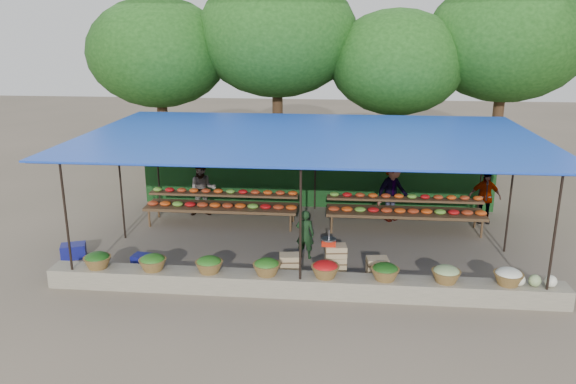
# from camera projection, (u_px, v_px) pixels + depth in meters

# --- Properties ---
(ground) EXTENTS (60.00, 60.00, 0.00)m
(ground) POSITION_uv_depth(u_px,v_px,m) (309.00, 244.00, 14.20)
(ground) COLOR #645A49
(ground) RESTS_ON ground
(stone_curb) EXTENTS (10.60, 0.55, 0.40)m
(stone_curb) POSITION_uv_depth(u_px,v_px,m) (301.00, 285.00, 11.51)
(stone_curb) COLOR #6F6A59
(stone_curb) RESTS_ON ground
(stall_canopy) EXTENTS (10.80, 6.60, 2.82)m
(stall_canopy) POSITION_uv_depth(u_px,v_px,m) (310.00, 140.00, 13.50)
(stall_canopy) COLOR black
(stall_canopy) RESTS_ON ground
(produce_baskets) EXTENTS (8.98, 0.58, 0.34)m
(produce_baskets) POSITION_uv_depth(u_px,v_px,m) (296.00, 268.00, 11.42)
(produce_baskets) COLOR brown
(produce_baskets) RESTS_ON stone_curb
(netting_backdrop) EXTENTS (10.60, 0.06, 2.50)m
(netting_backdrop) POSITION_uv_depth(u_px,v_px,m) (316.00, 167.00, 16.85)
(netting_backdrop) COLOR #19461C
(netting_backdrop) RESTS_ON ground
(tree_row) EXTENTS (16.51, 5.50, 7.12)m
(tree_row) POSITION_uv_depth(u_px,v_px,m) (337.00, 45.00, 18.64)
(tree_row) COLOR #382514
(tree_row) RESTS_ON ground
(fruit_table_left) EXTENTS (4.21, 0.95, 0.93)m
(fruit_table_left) POSITION_uv_depth(u_px,v_px,m) (222.00, 203.00, 15.55)
(fruit_table_left) COLOR #46321C
(fruit_table_left) RESTS_ON ground
(fruit_table_right) EXTENTS (4.21, 0.95, 0.93)m
(fruit_table_right) POSITION_uv_depth(u_px,v_px,m) (405.00, 208.00, 15.08)
(fruit_table_right) COLOR #46321C
(fruit_table_right) RESTS_ON ground
(crate_counter) EXTENTS (2.39, 0.39, 0.77)m
(crate_counter) POSITION_uv_depth(u_px,v_px,m) (334.00, 265.00, 12.21)
(crate_counter) COLOR tan
(crate_counter) RESTS_ON ground
(weighing_scale) EXTENTS (0.32, 0.32, 0.34)m
(weighing_scale) POSITION_uv_depth(u_px,v_px,m) (329.00, 241.00, 12.06)
(weighing_scale) COLOR red
(weighing_scale) RESTS_ON crate_counter
(vendor_seated) EXTENTS (0.48, 0.36, 1.19)m
(vendor_seated) POSITION_uv_depth(u_px,v_px,m) (305.00, 234.00, 13.21)
(vendor_seated) COLOR black
(vendor_seated) RESTS_ON ground
(customer_left) EXTENTS (0.87, 0.74, 1.57)m
(customer_left) POSITION_uv_depth(u_px,v_px,m) (203.00, 190.00, 16.16)
(customer_left) COLOR slate
(customer_left) RESTS_ON ground
(customer_mid) EXTENTS (1.30, 1.22, 1.76)m
(customer_mid) POSITION_uv_depth(u_px,v_px,m) (393.00, 191.00, 15.71)
(customer_mid) COLOR slate
(customer_mid) RESTS_ON ground
(customer_right) EXTENTS (0.88, 0.39, 1.48)m
(customer_right) POSITION_uv_depth(u_px,v_px,m) (485.00, 197.00, 15.61)
(customer_right) COLOR slate
(customer_right) RESTS_ON ground
(blue_crate_front) EXTENTS (0.52, 0.41, 0.28)m
(blue_crate_front) POSITION_uv_depth(u_px,v_px,m) (143.00, 261.00, 12.84)
(blue_crate_front) COLOR navy
(blue_crate_front) RESTS_ON ground
(blue_crate_back) EXTENTS (0.66, 0.58, 0.33)m
(blue_crate_back) POSITION_uv_depth(u_px,v_px,m) (74.00, 251.00, 13.34)
(blue_crate_back) COLOR navy
(blue_crate_back) RESTS_ON ground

